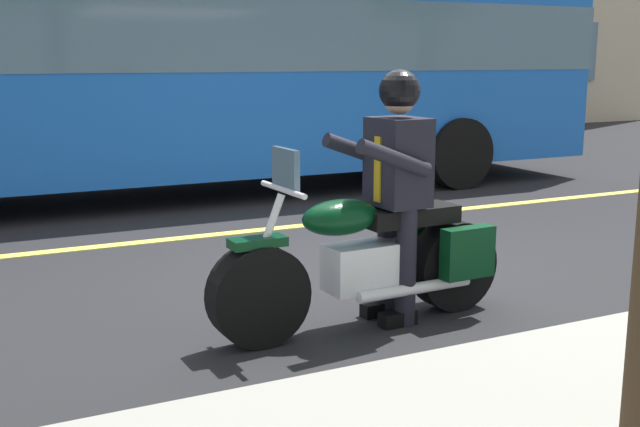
# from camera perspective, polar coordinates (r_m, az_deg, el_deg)

# --- Properties ---
(ground_plane) EXTENTS (80.00, 80.00, 0.00)m
(ground_plane) POSITION_cam_1_polar(r_m,az_deg,el_deg) (6.64, 4.16, -4.45)
(ground_plane) COLOR black
(lane_center_stripe) EXTENTS (60.00, 0.16, 0.01)m
(lane_center_stripe) POSITION_cam_1_polar(r_m,az_deg,el_deg) (8.37, -2.75, -1.06)
(lane_center_stripe) COLOR #E5DB4C
(lane_center_stripe) RESTS_ON ground_plane
(motorcycle_main) EXTENTS (2.22, 0.64, 1.26)m
(motorcycle_main) POSITION_cam_1_polar(r_m,az_deg,el_deg) (5.28, 3.84, -3.52)
(motorcycle_main) COLOR black
(motorcycle_main) RESTS_ON ground_plane
(rider_main) EXTENTS (0.63, 0.56, 1.74)m
(rider_main) POSITION_cam_1_polar(r_m,az_deg,el_deg) (5.27, 5.65, 2.90)
(rider_main) COLOR black
(rider_main) RESTS_ON ground_plane
(bus_near) EXTENTS (11.05, 2.70, 3.30)m
(bus_near) POSITION_cam_1_polar(r_m,az_deg,el_deg) (10.55, -8.16, 11.64)
(bus_near) COLOR blue
(bus_near) RESTS_ON ground_plane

